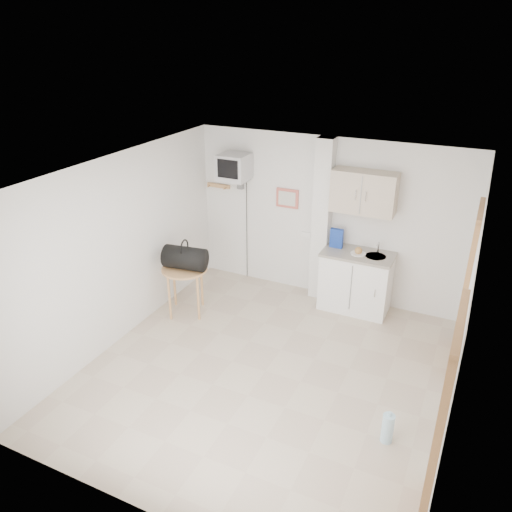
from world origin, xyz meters
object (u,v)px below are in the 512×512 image
at_px(duffel_bag, 185,258).
at_px(crt_television, 234,168).
at_px(round_table, 185,274).
at_px(water_bottle, 388,428).

bearing_deg(duffel_bag, crt_television, 73.89).
height_order(round_table, water_bottle, round_table).
bearing_deg(water_bottle, round_table, 158.07).
height_order(round_table, duffel_bag, duffel_bag).
relative_size(duffel_bag, water_bottle, 1.72).
bearing_deg(duffel_bag, water_bottle, -29.95).
xyz_separation_m(crt_television, water_bottle, (3.05, -2.53, -1.77)).
relative_size(crt_television, round_table, 2.94).
relative_size(crt_television, duffel_bag, 3.33).
relative_size(round_table, water_bottle, 1.95).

